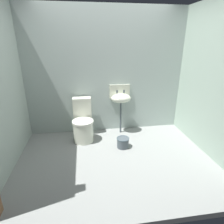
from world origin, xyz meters
The scene contains 6 objects.
ground_plane centered at (0.00, 0.00, -0.04)m, with size 3.54×2.51×0.08m, color gray.
wall_back centered at (0.00, 1.11, 1.22)m, with size 3.54×0.10×2.44m, color #A6B6AF.
wall_right centered at (1.62, 0.10, 1.22)m, with size 0.10×2.31×2.44m, color #A4BCAB.
toilet_near_wall centered at (-0.50, 0.70, 0.32)m, with size 0.40×0.59×0.78m.
sink centered at (0.27, 0.89, 0.75)m, with size 0.42×0.35×0.99m.
bucket centered at (0.20, 0.27, 0.10)m, with size 0.23×0.23×0.19m.
Camera 1 is at (-0.43, -2.62, 1.81)m, focal length 29.88 mm.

